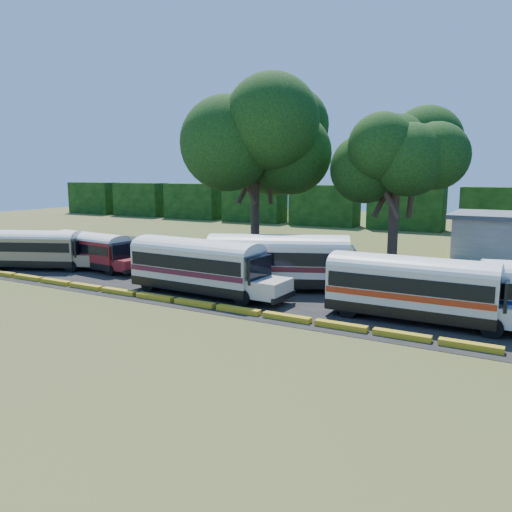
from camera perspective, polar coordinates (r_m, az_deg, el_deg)
The scene contains 11 objects.
ground at distance 27.99m, azimuth -5.74°, elevation -6.54°, with size 160.00×160.00×0.00m, color #3D521B.
asphalt_strip at distance 37.76m, azimuth 6.02°, elevation -2.36°, with size 64.00×24.00×0.02m, color black.
curb at distance 28.75m, azimuth -4.60°, elevation -5.79°, with size 53.70×0.45×0.30m.
treeline_backdrop at distance 71.86m, azimuth 16.79°, elevation 5.27°, with size 130.00×4.00×6.00m.
bus_beige at distance 44.05m, azimuth -24.01°, elevation 0.94°, with size 9.74×5.96×3.16m.
bus_red at distance 42.34m, azimuth -18.18°, elevation 0.83°, with size 9.24×3.17×2.98m.
bus_cream_west at distance 31.93m, azimuth -6.48°, elevation -0.84°, with size 10.97×3.06×3.58m.
bus_cream_east at distance 33.04m, azimuth 2.98°, elevation -0.32°, with size 11.46×6.95×3.71m.
bus_white_red at distance 27.27m, azimuth 17.73°, elevation -3.18°, with size 10.43×2.69×3.42m.
tree_west at distance 45.54m, azimuth -0.12°, elevation 13.59°, with size 11.37×11.37×15.20m.
tree_center at distance 41.76m, azimuth 15.76°, elevation 11.22°, with size 8.15×8.15×12.32m.
Camera 1 is at (15.52, -22.01, 7.66)m, focal length 35.00 mm.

